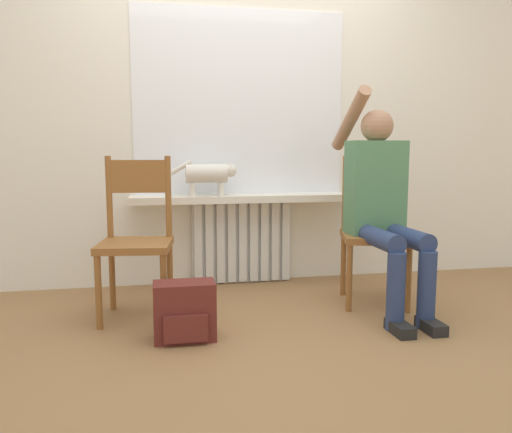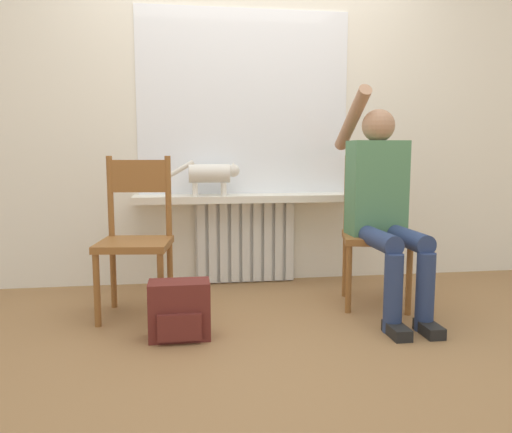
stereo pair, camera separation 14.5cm
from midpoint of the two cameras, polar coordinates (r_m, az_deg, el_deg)
The scene contains 10 objects.
ground_plane at distance 2.66m, azimuth 1.02°, elevation -13.67°, with size 12.00×12.00×0.00m, color olive.
wall_with_window at distance 3.72m, azimuth -3.03°, elevation 13.43°, with size 7.00×0.06×2.70m.
radiator at distance 3.68m, azimuth -2.75°, elevation -2.89°, with size 0.73×0.08×0.60m.
windowsill at distance 3.56m, azimuth -2.60°, elevation 2.09°, with size 1.59×0.25×0.05m.
window_glass at distance 3.68m, azimuth -2.95°, elevation 12.87°, with size 1.52×0.01×1.31m.
chair_left at distance 2.98m, azimuth -14.87°, elevation -2.22°, with size 0.44×0.44×0.93m.
chair_right at distance 3.23m, azimuth 12.10°, elevation -1.41°, with size 0.49×0.49×0.93m.
person at distance 3.09m, azimuth 12.93°, elevation 1.95°, with size 0.36×1.04×1.35m.
cat at distance 3.49m, azimuth -6.64°, elevation 4.83°, with size 0.50×0.13×0.25m.
backpack at distance 2.62m, azimuth -9.76°, elevation -10.69°, with size 0.31×0.20×0.30m.
Camera 1 is at (-0.60, -2.42, 0.95)m, focal length 35.00 mm.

